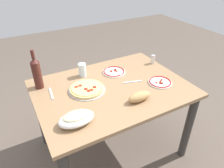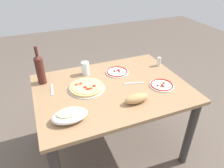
{
  "view_description": "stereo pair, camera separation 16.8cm",
  "coord_description": "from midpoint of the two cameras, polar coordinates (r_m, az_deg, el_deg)",
  "views": [
    {
      "loc": [
        -0.68,
        -1.25,
        1.67
      ],
      "look_at": [
        0.0,
        0.0,
        0.76
      ],
      "focal_mm": 32.98,
      "sensor_mm": 36.0,
      "label": 1
    },
    {
      "loc": [
        -0.53,
        -1.32,
        1.67
      ],
      "look_at": [
        0.0,
        0.0,
        0.76
      ],
      "focal_mm": 32.98,
      "sensor_mm": 36.0,
      "label": 2
    }
  ],
  "objects": [
    {
      "name": "dining_table",
      "position": [
        1.77,
        2.73,
        -4.21
      ],
      "size": [
        1.24,
        0.91,
        0.73
      ],
      "color": "#93704C",
      "rests_on": "ground"
    },
    {
      "name": "side_plate_near",
      "position": [
        1.9,
        3.96,
        3.32
      ],
      "size": [
        0.21,
        0.21,
        0.02
      ],
      "color": "white",
      "rests_on": "dining_table"
    },
    {
      "name": "water_glass",
      "position": [
        1.86,
        -4.84,
        4.28
      ],
      "size": [
        0.07,
        0.07,
        0.12
      ],
      "primitive_type": "cylinder",
      "color": "silver",
      "rests_on": "dining_table"
    },
    {
      "name": "side_plate_far",
      "position": [
        1.78,
        16.3,
        -0.4
      ],
      "size": [
        0.2,
        0.2,
        0.02
      ],
      "color": "white",
      "rests_on": "dining_table"
    },
    {
      "name": "pepperoni_pizza",
      "position": [
        1.67,
        -4.23,
        -0.99
      ],
      "size": [
        0.3,
        0.3,
        0.03
      ],
      "color": "#B7B7BC",
      "rests_on": "dining_table"
    },
    {
      "name": "ground_plane",
      "position": [
        2.19,
        2.3,
        -17.18
      ],
      "size": [
        8.0,
        8.0,
        0.0
      ],
      "primitive_type": "plane",
      "color": "brown",
      "rests_on": "ground"
    },
    {
      "name": "baked_pasta_dish",
      "position": [
        1.37,
        -8.22,
        -8.64
      ],
      "size": [
        0.24,
        0.15,
        0.08
      ],
      "color": "white",
      "rests_on": "dining_table"
    },
    {
      "name": "bread_loaf",
      "position": [
        1.53,
        9.95,
        -4.11
      ],
      "size": [
        0.19,
        0.08,
        0.07
      ],
      "primitive_type": "ellipsoid",
      "color": "tan",
      "rests_on": "dining_table"
    },
    {
      "name": "wine_bottle",
      "position": [
        1.76,
        -16.82,
        4.01
      ],
      "size": [
        0.07,
        0.07,
        0.33
      ],
      "color": "#471E19",
      "rests_on": "dining_table"
    },
    {
      "name": "spice_shaker",
      "position": [
        2.08,
        15.13,
        5.94
      ],
      "size": [
        0.04,
        0.04,
        0.09
      ],
      "color": "silver",
      "rests_on": "dining_table"
    },
    {
      "name": "fork_right",
      "position": [
        1.71,
        -13.66,
        -1.57
      ],
      "size": [
        0.03,
        0.17,
        0.0
      ],
      "primitive_type": "cube",
      "rotation": [
        0.0,
        0.0,
        4.61
      ],
      "color": "#B7B7BC",
      "rests_on": "dining_table"
    },
    {
      "name": "fork_left",
      "position": [
        1.77,
        8.79,
        0.18
      ],
      "size": [
        0.17,
        0.06,
        0.0
      ],
      "primitive_type": "cube",
      "rotation": [
        0.0,
        0.0,
        6.0
      ],
      "color": "#B7B7BC",
      "rests_on": "dining_table"
    }
  ]
}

